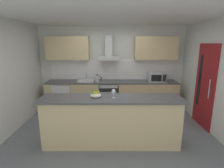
{
  "coord_description": "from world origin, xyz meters",
  "views": [
    {
      "loc": [
        0.01,
        -3.82,
        2.04
      ],
      "look_at": [
        -0.0,
        0.45,
        1.05
      ],
      "focal_mm": 27.79,
      "sensor_mm": 36.0,
      "label": 1
    }
  ],
  "objects_px": {
    "refrigerator": "(64,96)",
    "kettle": "(98,78)",
    "sink": "(86,81)",
    "fruit_bowl": "(96,95)",
    "wine_glass": "(114,92)",
    "oven": "(109,95)",
    "range_hood": "(109,52)",
    "microwave": "(157,77)"
  },
  "relations": [
    {
      "from": "refrigerator",
      "to": "kettle",
      "type": "xyz_separation_m",
      "value": [
        1.08,
        -0.03,
        0.58
      ]
    },
    {
      "from": "refrigerator",
      "to": "kettle",
      "type": "relative_size",
      "value": 2.94
    },
    {
      "from": "sink",
      "to": "fruit_bowl",
      "type": "bearing_deg",
      "value": -76.22
    },
    {
      "from": "wine_glass",
      "to": "fruit_bowl",
      "type": "relative_size",
      "value": 0.81
    },
    {
      "from": "sink",
      "to": "kettle",
      "type": "xyz_separation_m",
      "value": [
        0.35,
        -0.04,
        0.08
      ]
    },
    {
      "from": "refrigerator",
      "to": "wine_glass",
      "type": "distance_m",
      "value": 2.66
    },
    {
      "from": "refrigerator",
      "to": "fruit_bowl",
      "type": "xyz_separation_m",
      "value": [
        1.22,
        -1.98,
        0.63
      ]
    },
    {
      "from": "refrigerator",
      "to": "fruit_bowl",
      "type": "bearing_deg",
      "value": -58.44
    },
    {
      "from": "kettle",
      "to": "oven",
      "type": "bearing_deg",
      "value": 5.39
    },
    {
      "from": "range_hood",
      "to": "fruit_bowl",
      "type": "distance_m",
      "value": 2.25
    },
    {
      "from": "oven",
      "to": "wine_glass",
      "type": "height_order",
      "value": "wine_glass"
    },
    {
      "from": "range_hood",
      "to": "oven",
      "type": "bearing_deg",
      "value": -90.0
    },
    {
      "from": "oven",
      "to": "kettle",
      "type": "xyz_separation_m",
      "value": [
        -0.36,
        -0.03,
        0.55
      ]
    },
    {
      "from": "sink",
      "to": "refrigerator",
      "type": "bearing_deg",
      "value": -178.92
    },
    {
      "from": "oven",
      "to": "fruit_bowl",
      "type": "relative_size",
      "value": 3.64
    },
    {
      "from": "kettle",
      "to": "range_hood",
      "type": "height_order",
      "value": "range_hood"
    },
    {
      "from": "microwave",
      "to": "refrigerator",
      "type": "bearing_deg",
      "value": 179.51
    },
    {
      "from": "refrigerator",
      "to": "range_hood",
      "type": "bearing_deg",
      "value": 5.26
    },
    {
      "from": "oven",
      "to": "sink",
      "type": "height_order",
      "value": "sink"
    },
    {
      "from": "range_hood",
      "to": "wine_glass",
      "type": "height_order",
      "value": "range_hood"
    },
    {
      "from": "refrigerator",
      "to": "range_hood",
      "type": "relative_size",
      "value": 1.18
    },
    {
      "from": "oven",
      "to": "range_hood",
      "type": "distance_m",
      "value": 1.33
    },
    {
      "from": "oven",
      "to": "range_hood",
      "type": "height_order",
      "value": "range_hood"
    },
    {
      "from": "oven",
      "to": "microwave",
      "type": "height_order",
      "value": "microwave"
    },
    {
      "from": "microwave",
      "to": "oven",
      "type": "bearing_deg",
      "value": 178.92
    },
    {
      "from": "oven",
      "to": "sink",
      "type": "distance_m",
      "value": 0.85
    },
    {
      "from": "microwave",
      "to": "range_hood",
      "type": "height_order",
      "value": "range_hood"
    },
    {
      "from": "range_hood",
      "to": "fruit_bowl",
      "type": "relative_size",
      "value": 3.27
    },
    {
      "from": "wine_glass",
      "to": "fruit_bowl",
      "type": "xyz_separation_m",
      "value": [
        -0.35,
        0.05,
        -0.08
      ]
    },
    {
      "from": "sink",
      "to": "fruit_bowl",
      "type": "relative_size",
      "value": 2.27
    },
    {
      "from": "sink",
      "to": "range_hood",
      "type": "relative_size",
      "value": 0.69
    },
    {
      "from": "oven",
      "to": "refrigerator",
      "type": "xyz_separation_m",
      "value": [
        -1.44,
        -0.0,
        -0.03
      ]
    },
    {
      "from": "range_hood",
      "to": "wine_glass",
      "type": "relative_size",
      "value": 4.05
    },
    {
      "from": "microwave",
      "to": "kettle",
      "type": "distance_m",
      "value": 1.84
    },
    {
      "from": "sink",
      "to": "kettle",
      "type": "distance_m",
      "value": 0.36
    },
    {
      "from": "kettle",
      "to": "range_hood",
      "type": "bearing_deg",
      "value": 24.54
    },
    {
      "from": "oven",
      "to": "sink",
      "type": "relative_size",
      "value": 1.6
    },
    {
      "from": "fruit_bowl",
      "to": "kettle",
      "type": "bearing_deg",
      "value": 94.04
    },
    {
      "from": "kettle",
      "to": "wine_glass",
      "type": "relative_size",
      "value": 1.62
    },
    {
      "from": "fruit_bowl",
      "to": "wine_glass",
      "type": "bearing_deg",
      "value": -8.39
    },
    {
      "from": "sink",
      "to": "microwave",
      "type": "bearing_deg",
      "value": -1.02
    },
    {
      "from": "wine_glass",
      "to": "kettle",
      "type": "bearing_deg",
      "value": 103.66
    }
  ]
}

